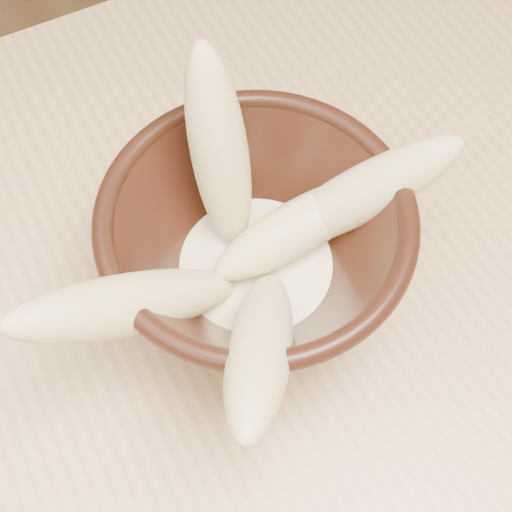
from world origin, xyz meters
The scene contains 7 objects.
bowl centered at (0.18, 0.08, 0.81)m, with size 0.19×0.19×0.10m.
milk_puddle centered at (0.18, 0.08, 0.78)m, with size 0.11×0.11×0.01m, color beige.
banana_upright centered at (0.18, 0.13, 0.85)m, with size 0.04×0.04×0.14m, color #CFBE7A.
banana_left centered at (0.09, 0.07, 0.84)m, with size 0.04×0.04×0.16m, color #CFBE7A.
banana_right centered at (0.25, 0.08, 0.83)m, with size 0.04×0.04×0.14m, color #CFBE7A.
banana_across centered at (0.21, 0.08, 0.81)m, with size 0.04×0.04×0.12m, color #CFBE7A.
banana_front centered at (0.14, 0.01, 0.84)m, with size 0.04×0.04×0.16m, color #CFBE7A.
Camera 1 is at (0.08, -0.11, 1.20)m, focal length 50.00 mm.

